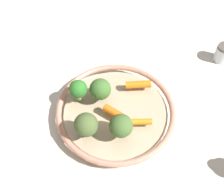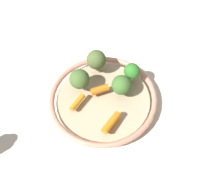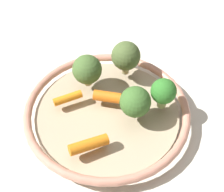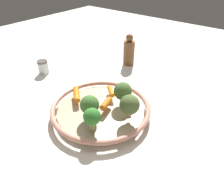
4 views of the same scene
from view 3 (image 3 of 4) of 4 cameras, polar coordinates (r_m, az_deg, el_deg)
The scene contains 9 objects.
ground_plane at distance 0.66m, azimuth -0.83°, elevation -3.96°, with size 2.40×2.40×0.00m, color silver.
serving_bowl at distance 0.64m, azimuth -0.85°, elevation -2.90°, with size 0.31×0.31×0.04m.
baby_carrot_right at distance 0.57m, azimuth -3.97°, elevation -8.20°, with size 0.02×0.02×0.07m, color orange.
baby_carrot_left at distance 0.64m, azimuth -0.82°, elevation -0.11°, with size 0.02×0.02×0.05m, color orange.
baby_carrot_center at distance 0.64m, azimuth -7.50°, elevation -0.34°, with size 0.02×0.02×0.06m, color orange.
broccoli_floret_large at distance 0.59m, azimuth 3.96°, elevation -1.02°, with size 0.06×0.06×0.06m.
broccoli_floret_edge at distance 0.67m, azimuth 2.37°, elevation 6.76°, with size 0.06×0.06×0.07m.
broccoli_floret_mid at distance 0.61m, azimuth 8.70°, elevation 0.72°, with size 0.05×0.05×0.06m.
broccoli_floret_small at distance 0.65m, azimuth -4.23°, elevation 4.47°, with size 0.06×0.06×0.07m.
Camera 3 is at (0.36, 0.19, 0.52)m, focal length 54.05 mm.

